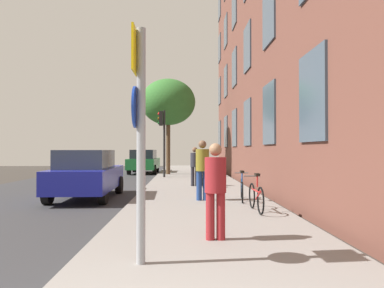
# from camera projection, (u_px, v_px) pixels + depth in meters

# --- Properties ---
(ground_plane) EXTENTS (41.80, 41.80, 0.00)m
(ground_plane) POSITION_uv_depth(u_px,v_px,m) (117.00, 186.00, 17.00)
(ground_plane) COLOR #332D28
(road_asphalt) EXTENTS (7.00, 38.00, 0.01)m
(road_asphalt) POSITION_uv_depth(u_px,v_px,m) (70.00, 186.00, 16.95)
(road_asphalt) COLOR #2D2D30
(road_asphalt) RESTS_ON ground
(sidewalk) EXTENTS (4.20, 38.00, 0.12)m
(sidewalk) POSITION_uv_depth(u_px,v_px,m) (195.00, 184.00, 17.09)
(sidewalk) COLOR gray
(sidewalk) RESTS_ON ground
(sign_post) EXTENTS (0.16, 0.60, 3.16)m
(sign_post) POSITION_uv_depth(u_px,v_px,m) (139.00, 124.00, 5.06)
(sign_post) COLOR gray
(sign_post) RESTS_ON sidewalk
(traffic_light) EXTENTS (0.43, 0.24, 3.70)m
(traffic_light) POSITION_uv_depth(u_px,v_px,m) (162.00, 131.00, 20.89)
(traffic_light) COLOR black
(traffic_light) RESTS_ON sidewalk
(tree_near) EXTENTS (3.38, 3.38, 5.92)m
(tree_near) POSITION_uv_depth(u_px,v_px,m) (168.00, 102.00, 23.45)
(tree_near) COLOR #4C3823
(tree_near) RESTS_ON sidewalk
(bicycle_0) EXTENTS (0.42, 1.65, 0.95)m
(bicycle_0) POSITION_uv_depth(u_px,v_px,m) (256.00, 196.00, 9.28)
(bicycle_0) COLOR black
(bicycle_0) RESTS_ON sidewalk
(bicycle_1) EXTENTS (0.42, 1.69, 0.90)m
(bicycle_1) POSITION_uv_depth(u_px,v_px,m) (242.00, 189.00, 11.27)
(bicycle_1) COLOR black
(bicycle_1) RESTS_ON sidewalk
(bicycle_2) EXTENTS (0.42, 1.65, 0.96)m
(bicycle_2) POSITION_uv_depth(u_px,v_px,m) (203.00, 178.00, 15.27)
(bicycle_2) COLOR black
(bicycle_2) RESTS_ON sidewalk
(pedestrian_0) EXTENTS (0.51, 0.51, 1.63)m
(pedestrian_0) POSITION_uv_depth(u_px,v_px,m) (215.00, 185.00, 6.38)
(pedestrian_0) COLOR maroon
(pedestrian_0) RESTS_ON sidewalk
(pedestrian_1) EXTENTS (0.45, 0.45, 1.80)m
(pedestrian_1) POSITION_uv_depth(u_px,v_px,m) (202.00, 166.00, 11.33)
(pedestrian_1) COLOR navy
(pedestrian_1) RESTS_ON sidewalk
(pedestrian_2) EXTENTS (0.44, 0.44, 1.63)m
(pedestrian_2) POSITION_uv_depth(u_px,v_px,m) (195.00, 164.00, 15.79)
(pedestrian_2) COLOR #26262D
(pedestrian_2) RESTS_ON sidewalk
(car_0) EXTENTS (1.92, 4.47, 1.62)m
(car_0) POSITION_uv_depth(u_px,v_px,m) (87.00, 174.00, 12.56)
(car_0) COLOR navy
(car_0) RESTS_ON road_asphalt
(car_1) EXTENTS (1.95, 4.46, 1.62)m
(car_1) POSITION_uv_depth(u_px,v_px,m) (144.00, 161.00, 25.92)
(car_1) COLOR #19662D
(car_1) RESTS_ON road_asphalt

